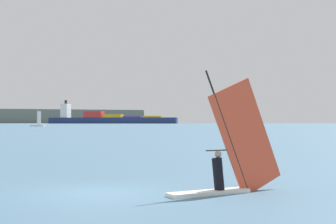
# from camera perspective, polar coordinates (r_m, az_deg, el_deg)

# --- Properties ---
(ground_plane) EXTENTS (4000.00, 4000.00, 0.00)m
(ground_plane) POSITION_cam_1_polar(r_m,az_deg,el_deg) (15.20, -8.13, -9.78)
(ground_plane) COLOR #476B84
(windsurfer) EXTENTS (4.15, 1.75, 4.09)m
(windsurfer) POSITION_cam_1_polar(r_m,az_deg,el_deg) (15.03, 7.51, -5.91)
(windsurfer) COLOR white
(windsurfer) RESTS_ON ground_plane
(cargo_ship) EXTENTS (206.40, 83.05, 38.22)m
(cargo_ship) POSITION_cam_1_polar(r_m,az_deg,el_deg) (755.80, -7.32, -0.83)
(cargo_ship) COLOR navy
(cargo_ship) RESTS_ON ground_plane
(distant_headland) EXTENTS (942.58, 373.92, 28.36)m
(distant_headland) POSITION_cam_1_polar(r_m,az_deg,el_deg) (1066.83, -15.14, -0.57)
(distant_headland) COLOR #60665B
(distant_headland) RESTS_ON ground_plane
(small_sailboat) EXTENTS (8.42, 6.00, 9.14)m
(small_sailboat) POSITION_cam_1_polar(r_m,az_deg,el_deg) (255.72, -15.71, -1.53)
(small_sailboat) COLOR white
(small_sailboat) RESTS_ON ground_plane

